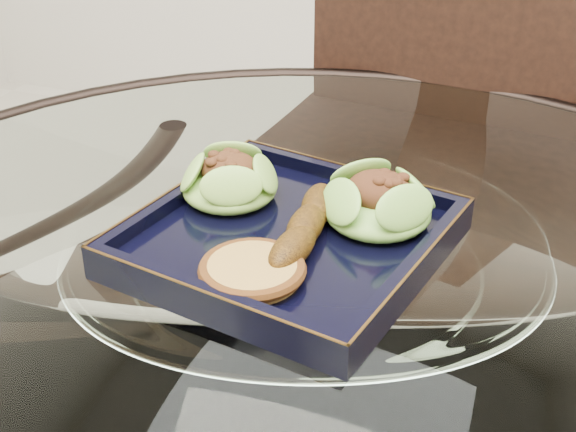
% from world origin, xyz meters
% --- Properties ---
extents(dining_table, '(1.13, 1.13, 0.77)m').
position_xyz_m(dining_table, '(-0.00, -0.00, 0.60)').
color(dining_table, white).
rests_on(dining_table, ground).
extents(dining_chair, '(0.46, 0.46, 1.00)m').
position_xyz_m(dining_chair, '(0.02, 0.44, 0.56)').
color(dining_chair, black).
rests_on(dining_chair, ground).
extents(navy_plate, '(0.32, 0.32, 0.02)m').
position_xyz_m(navy_plate, '(-0.03, 0.04, 0.77)').
color(navy_plate, black).
rests_on(navy_plate, dining_table).
extents(lettuce_wrap_left, '(0.10, 0.10, 0.04)m').
position_xyz_m(lettuce_wrap_left, '(-0.11, 0.08, 0.80)').
color(lettuce_wrap_left, '#5C9D2D').
rests_on(lettuce_wrap_left, navy_plate).
extents(lettuce_wrap_right, '(0.13, 0.13, 0.04)m').
position_xyz_m(lettuce_wrap_right, '(0.04, 0.09, 0.80)').
color(lettuce_wrap_right, '#65A12F').
rests_on(lettuce_wrap_right, navy_plate).
extents(roasted_plantain, '(0.04, 0.15, 0.03)m').
position_xyz_m(roasted_plantain, '(-0.01, 0.04, 0.80)').
color(roasted_plantain, '#573409').
rests_on(roasted_plantain, navy_plate).
extents(crumb_patty, '(0.10, 0.10, 0.02)m').
position_xyz_m(crumb_patty, '(-0.03, -0.04, 0.79)').
color(crumb_patty, '#B78A3D').
rests_on(crumb_patty, navy_plate).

